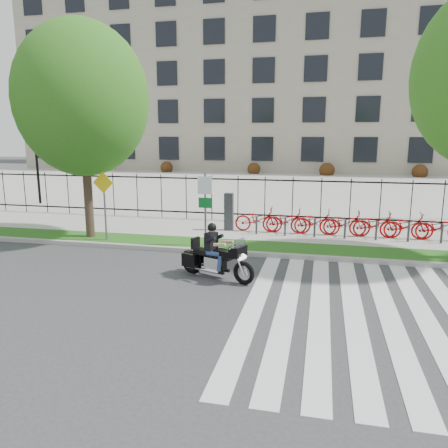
# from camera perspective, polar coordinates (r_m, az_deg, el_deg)

# --- Properties ---
(ground) EXTENTS (120.00, 120.00, 0.00)m
(ground) POSITION_cam_1_polar(r_m,az_deg,el_deg) (11.02, -7.49, -9.39)
(ground) COLOR #343436
(ground) RESTS_ON ground
(curb) EXTENTS (60.00, 0.20, 0.15)m
(curb) POSITION_cam_1_polar(r_m,az_deg,el_deg) (14.72, -1.99, -3.59)
(curb) COLOR #9A9791
(curb) RESTS_ON ground
(grass_verge) EXTENTS (60.00, 1.50, 0.15)m
(grass_verge) POSITION_cam_1_polar(r_m,az_deg,el_deg) (15.51, -1.19, -2.79)
(grass_verge) COLOR #244E13
(grass_verge) RESTS_ON ground
(sidewalk) EXTENTS (60.00, 3.50, 0.15)m
(sidewalk) POSITION_cam_1_polar(r_m,az_deg,el_deg) (17.88, 0.74, -0.85)
(sidewalk) COLOR #A19E97
(sidewalk) RESTS_ON ground
(plaza) EXTENTS (80.00, 34.00, 0.10)m
(plaza) POSITION_cam_1_polar(r_m,az_deg,el_deg) (35.04, 6.77, 5.16)
(plaza) COLOR #A19E97
(plaza) RESTS_ON ground
(crosswalk_stripes) EXTENTS (5.70, 8.00, 0.01)m
(crosswalk_stripes) POSITION_cam_1_polar(r_m,az_deg,el_deg) (10.47, 18.67, -11.06)
(crosswalk_stripes) COLOR silver
(crosswalk_stripes) RESTS_ON ground
(iron_fence) EXTENTS (30.00, 0.06, 2.00)m
(iron_fence) POSITION_cam_1_polar(r_m,az_deg,el_deg) (19.38, 1.83, 3.35)
(iron_fence) COLOR black
(iron_fence) RESTS_ON sidewalk
(office_building) EXTENTS (60.00, 21.90, 20.15)m
(office_building) POSITION_cam_1_polar(r_m,az_deg,el_deg) (55.00, 9.37, 17.75)
(office_building) COLOR gray
(office_building) RESTS_ON ground
(lamp_post_left) EXTENTS (1.06, 0.70, 4.25)m
(lamp_post_left) POSITION_cam_1_polar(r_m,az_deg,el_deg) (26.70, -23.38, 9.11)
(lamp_post_left) COLOR black
(lamp_post_left) RESTS_ON ground
(street_tree_1) EXTENTS (4.75, 4.75, 7.75)m
(street_tree_1) POSITION_cam_1_polar(r_m,az_deg,el_deg) (16.92, -18.04, 15.21)
(street_tree_1) COLOR #32231B
(street_tree_1) RESTS_ON grass_verge
(bike_share_station) EXTENTS (8.91, 0.87, 1.50)m
(bike_share_station) POSITION_cam_1_polar(r_m,az_deg,el_deg) (17.17, 15.25, 0.16)
(bike_share_station) COLOR #2D2D33
(bike_share_station) RESTS_ON sidewalk
(sign_pole_regulatory) EXTENTS (0.50, 0.09, 2.50)m
(sign_pole_regulatory) POSITION_cam_1_polar(r_m,az_deg,el_deg) (14.89, -2.49, 3.14)
(sign_pole_regulatory) COLOR #59595B
(sign_pole_regulatory) RESTS_ON grass_verge
(sign_pole_warning) EXTENTS (0.78, 0.09, 2.49)m
(sign_pole_warning) POSITION_cam_1_polar(r_m,az_deg,el_deg) (16.29, -15.39, 3.47)
(sign_pole_warning) COLOR #59595B
(sign_pole_warning) RESTS_ON grass_verge
(motorcycle_rider) EXTENTS (2.30, 1.23, 1.87)m
(motorcycle_rider) POSITION_cam_1_polar(r_m,az_deg,el_deg) (12.09, -1.05, -4.28)
(motorcycle_rider) COLOR black
(motorcycle_rider) RESTS_ON ground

